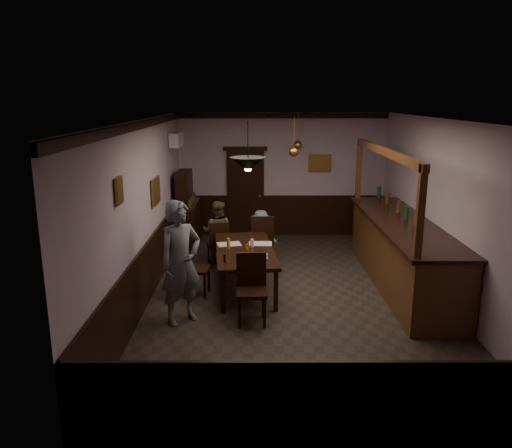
{
  "coord_description": "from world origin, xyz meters",
  "views": [
    {
      "loc": [
        -0.67,
        -8.07,
        3.34
      ],
      "look_at": [
        -0.65,
        0.54,
        1.15
      ],
      "focal_mm": 35.0,
      "sensor_mm": 36.0,
      "label": 1
    }
  ],
  "objects_px": {
    "chair_far_right": "(262,238)",
    "bar_counter": "(401,251)",
    "coffee_cup": "(265,256)",
    "sideboard": "(187,217)",
    "person_seated_left": "(217,232)",
    "pendant_brass_far": "(298,145)",
    "person_standing": "(181,263)",
    "pendant_brass_mid": "(294,152)",
    "chair_near": "(251,285)",
    "chair_side": "(192,265)",
    "chair_far_left": "(219,242)",
    "person_seated_right": "(261,236)",
    "pendant_iron": "(248,164)",
    "dining_table": "(245,252)",
    "soda_can": "(247,247)"
  },
  "relations": [
    {
      "from": "dining_table",
      "to": "sideboard",
      "type": "bearing_deg",
      "value": 117.96
    },
    {
      "from": "person_standing",
      "to": "person_seated_left",
      "type": "distance_m",
      "value": 2.88
    },
    {
      "from": "bar_counter",
      "to": "pendant_iron",
      "type": "relative_size",
      "value": 5.81
    },
    {
      "from": "chair_far_right",
      "to": "sideboard",
      "type": "distance_m",
      "value": 2.11
    },
    {
      "from": "chair_near",
      "to": "pendant_brass_far",
      "type": "bearing_deg",
      "value": 74.55
    },
    {
      "from": "chair_near",
      "to": "pendant_iron",
      "type": "relative_size",
      "value": 1.38
    },
    {
      "from": "person_seated_left",
      "to": "pendant_brass_far",
      "type": "height_order",
      "value": "pendant_brass_far"
    },
    {
      "from": "coffee_cup",
      "to": "sideboard",
      "type": "bearing_deg",
      "value": 113.4
    },
    {
      "from": "pendant_brass_mid",
      "to": "dining_table",
      "type": "bearing_deg",
      "value": -122.27
    },
    {
      "from": "chair_far_right",
      "to": "sideboard",
      "type": "xyz_separation_m",
      "value": [
        -1.69,
        1.26,
        0.13
      ]
    },
    {
      "from": "dining_table",
      "to": "pendant_brass_mid",
      "type": "height_order",
      "value": "pendant_brass_mid"
    },
    {
      "from": "chair_far_left",
      "to": "person_seated_left",
      "type": "relative_size",
      "value": 0.71
    },
    {
      "from": "person_standing",
      "to": "person_seated_left",
      "type": "relative_size",
      "value": 1.45
    },
    {
      "from": "chair_far_left",
      "to": "pendant_iron",
      "type": "xyz_separation_m",
      "value": [
        0.63,
        -2.03,
        1.84
      ]
    },
    {
      "from": "sideboard",
      "to": "person_seated_right",
      "type": "bearing_deg",
      "value": -30.44
    },
    {
      "from": "person_seated_left",
      "to": "pendant_iron",
      "type": "height_order",
      "value": "pendant_iron"
    },
    {
      "from": "person_standing",
      "to": "pendant_iron",
      "type": "bearing_deg",
      "value": -11.57
    },
    {
      "from": "sideboard",
      "to": "pendant_brass_mid",
      "type": "relative_size",
      "value": 2.17
    },
    {
      "from": "chair_far_right",
      "to": "coffee_cup",
      "type": "bearing_deg",
      "value": 87.87
    },
    {
      "from": "person_seated_right",
      "to": "sideboard",
      "type": "relative_size",
      "value": 0.62
    },
    {
      "from": "chair_far_left",
      "to": "chair_near",
      "type": "relative_size",
      "value": 0.88
    },
    {
      "from": "person_standing",
      "to": "pendant_iron",
      "type": "relative_size",
      "value": 2.48
    },
    {
      "from": "chair_far_right",
      "to": "coffee_cup",
      "type": "xyz_separation_m",
      "value": [
        0.03,
        -1.86,
        0.22
      ]
    },
    {
      "from": "chair_near",
      "to": "chair_side",
      "type": "height_order",
      "value": "chair_near"
    },
    {
      "from": "chair_far_right",
      "to": "person_seated_right",
      "type": "height_order",
      "value": "person_seated_right"
    },
    {
      "from": "chair_near",
      "to": "chair_far_left",
      "type": "bearing_deg",
      "value": 103.1
    },
    {
      "from": "soda_can",
      "to": "chair_near",
      "type": "bearing_deg",
      "value": -86.35
    },
    {
      "from": "coffee_cup",
      "to": "person_seated_left",
      "type": "bearing_deg",
      "value": 109.3
    },
    {
      "from": "person_seated_right",
      "to": "pendant_iron",
      "type": "relative_size",
      "value": 1.42
    },
    {
      "from": "chair_near",
      "to": "sideboard",
      "type": "height_order",
      "value": "sideboard"
    },
    {
      "from": "chair_far_right",
      "to": "bar_counter",
      "type": "bearing_deg",
      "value": 153.91
    },
    {
      "from": "person_seated_left",
      "to": "pendant_brass_far",
      "type": "relative_size",
      "value": 1.61
    },
    {
      "from": "coffee_cup",
      "to": "chair_far_right",
      "type": "bearing_deg",
      "value": 85.52
    },
    {
      "from": "soda_can",
      "to": "sideboard",
      "type": "distance_m",
      "value": 3.01
    },
    {
      "from": "soda_can",
      "to": "person_standing",
      "type": "bearing_deg",
      "value": -128.12
    },
    {
      "from": "chair_near",
      "to": "person_seated_left",
      "type": "xyz_separation_m",
      "value": [
        -0.72,
        2.81,
        0.07
      ]
    },
    {
      "from": "bar_counter",
      "to": "pendant_brass_mid",
      "type": "bearing_deg",
      "value": 145.97
    },
    {
      "from": "chair_far_right",
      "to": "pendant_brass_far",
      "type": "distance_m",
      "value": 2.52
    },
    {
      "from": "dining_table",
      "to": "bar_counter",
      "type": "relative_size",
      "value": 0.51
    },
    {
      "from": "soda_can",
      "to": "pendant_brass_mid",
      "type": "height_order",
      "value": "pendant_brass_mid"
    },
    {
      "from": "chair_far_right",
      "to": "pendant_brass_mid",
      "type": "bearing_deg",
      "value": -164.74
    },
    {
      "from": "person_standing",
      "to": "pendant_brass_far",
      "type": "height_order",
      "value": "pendant_brass_far"
    },
    {
      "from": "sideboard",
      "to": "pendant_iron",
      "type": "xyz_separation_m",
      "value": [
        1.44,
        -3.36,
        1.64
      ]
    },
    {
      "from": "pendant_brass_far",
      "to": "chair_far_left",
      "type": "bearing_deg",
      "value": -134.79
    },
    {
      "from": "person_standing",
      "to": "dining_table",
      "type": "bearing_deg",
      "value": 15.2
    },
    {
      "from": "chair_far_left",
      "to": "pendant_iron",
      "type": "relative_size",
      "value": 1.22
    },
    {
      "from": "sideboard",
      "to": "pendant_iron",
      "type": "relative_size",
      "value": 2.3
    },
    {
      "from": "chair_far_right",
      "to": "chair_near",
      "type": "distance_m",
      "value": 2.61
    },
    {
      "from": "soda_can",
      "to": "pendant_brass_mid",
      "type": "relative_size",
      "value": 0.15
    },
    {
      "from": "chair_near",
      "to": "pendant_brass_mid",
      "type": "height_order",
      "value": "pendant_brass_mid"
    }
  ]
}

